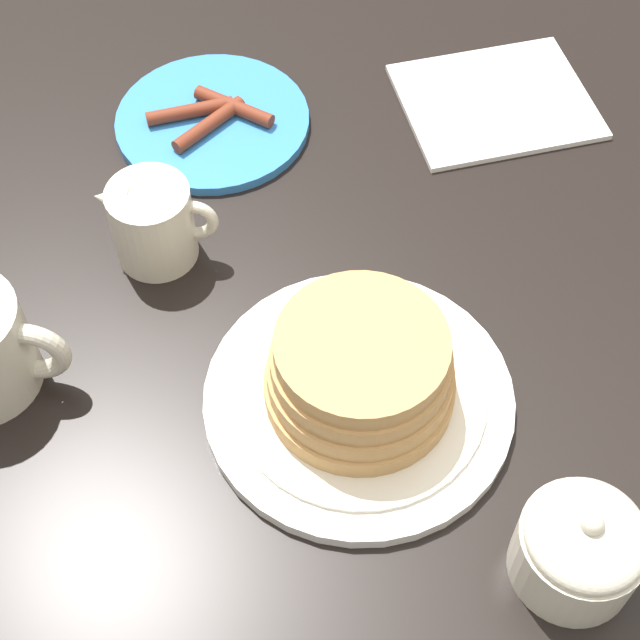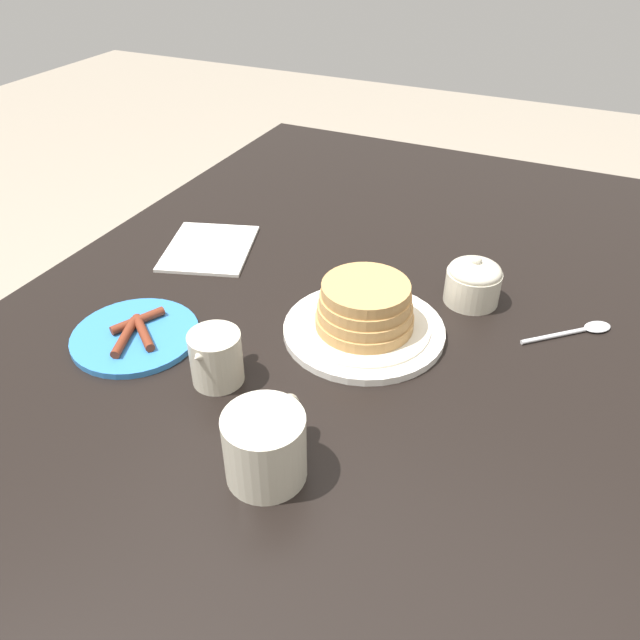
# 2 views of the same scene
# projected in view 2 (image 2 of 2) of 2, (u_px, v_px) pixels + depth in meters

# --- Properties ---
(ground_plane) EXTENTS (8.00, 8.00, 0.00)m
(ground_plane) POSITION_uv_depth(u_px,v_px,m) (333.00, 579.00, 1.44)
(ground_plane) COLOR gray
(dining_table) EXTENTS (1.59, 1.05, 0.75)m
(dining_table) POSITION_uv_depth(u_px,v_px,m) (337.00, 360.00, 1.06)
(dining_table) COLOR black
(dining_table) RESTS_ON ground_plane
(pancake_plate) EXTENTS (0.25, 0.25, 0.09)m
(pancake_plate) POSITION_uv_depth(u_px,v_px,m) (365.00, 315.00, 0.94)
(pancake_plate) COLOR white
(pancake_plate) RESTS_ON dining_table
(side_plate_bacon) EXTENTS (0.19, 0.19, 0.02)m
(side_plate_bacon) POSITION_uv_depth(u_px,v_px,m) (135.00, 335.00, 0.95)
(side_plate_bacon) COLOR #337AC6
(side_plate_bacon) RESTS_ON dining_table
(coffee_mug) EXTENTS (0.13, 0.10, 0.09)m
(coffee_mug) POSITION_uv_depth(u_px,v_px,m) (266.00, 444.00, 0.71)
(coffee_mug) COLOR beige
(coffee_mug) RESTS_ON dining_table
(creamer_pitcher) EXTENTS (0.11, 0.07, 0.09)m
(creamer_pitcher) POSITION_uv_depth(u_px,v_px,m) (216.00, 357.00, 0.85)
(creamer_pitcher) COLOR beige
(creamer_pitcher) RESTS_ON dining_table
(sugar_bowl) EXTENTS (0.09, 0.09, 0.08)m
(sugar_bowl) POSITION_uv_depth(u_px,v_px,m) (473.00, 281.00, 1.01)
(sugar_bowl) COLOR beige
(sugar_bowl) RESTS_ON dining_table
(napkin) EXTENTS (0.23, 0.21, 0.01)m
(napkin) POSITION_uv_depth(u_px,v_px,m) (209.00, 248.00, 1.17)
(napkin) COLOR silver
(napkin) RESTS_ON dining_table
(spoon) EXTENTS (0.12, 0.13, 0.01)m
(spoon) POSITION_uv_depth(u_px,v_px,m) (583.00, 330.00, 0.96)
(spoon) COLOR silver
(spoon) RESTS_ON dining_table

